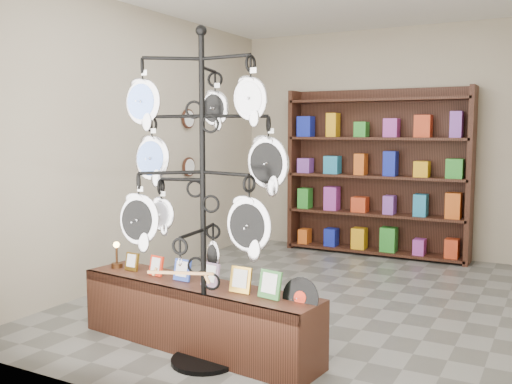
# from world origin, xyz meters

# --- Properties ---
(ground) EXTENTS (5.00, 5.00, 0.00)m
(ground) POSITION_xyz_m (0.00, 0.00, 0.00)
(ground) COLOR slate
(ground) RESTS_ON ground
(room_envelope) EXTENTS (5.00, 5.00, 5.00)m
(room_envelope) POSITION_xyz_m (0.00, 0.00, 1.85)
(room_envelope) COLOR #ADA38B
(room_envelope) RESTS_ON ground
(display_tree) EXTENTS (1.24, 1.23, 2.37)m
(display_tree) POSITION_xyz_m (-0.03, -1.80, 1.37)
(display_tree) COLOR black
(display_tree) RESTS_ON ground
(front_shelf) EXTENTS (2.08, 0.66, 0.72)m
(front_shelf) POSITION_xyz_m (-0.24, -1.59, 0.25)
(front_shelf) COLOR black
(front_shelf) RESTS_ON ground
(back_shelving) EXTENTS (2.42, 0.36, 2.20)m
(back_shelving) POSITION_xyz_m (0.00, 2.30, 1.03)
(back_shelving) COLOR black
(back_shelving) RESTS_ON ground
(wall_clocks) EXTENTS (0.03, 0.24, 0.84)m
(wall_clocks) POSITION_xyz_m (-1.97, 0.80, 1.50)
(wall_clocks) COLOR black
(wall_clocks) RESTS_ON ground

